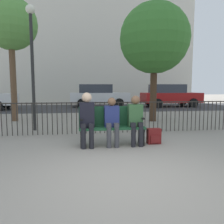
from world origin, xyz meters
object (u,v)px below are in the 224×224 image
at_px(seated_person_0, 87,116).
at_px(seated_person_2, 136,118).
at_px(park_bench, 112,125).
at_px(parked_car_0, 170,95).
at_px(seated_person_1, 112,119).
at_px(lamp_post, 32,50).
at_px(backpack, 154,136).
at_px(tree_0, 11,25).
at_px(tree_1, 154,39).
at_px(parked_car_1, 98,95).

bearing_deg(seated_person_0, seated_person_2, -0.21).
xyz_separation_m(park_bench, parked_car_0, (5.69, 10.01, 0.35)).
relative_size(seated_person_1, lamp_post, 0.29).
bearing_deg(seated_person_2, backpack, 6.48).
relative_size(seated_person_1, tree_0, 0.23).
bearing_deg(tree_1, parked_car_0, 61.99).
height_order(backpack, tree_0, tree_0).
bearing_deg(seated_person_1, parked_car_0, 60.65).
distance_m(tree_1, lamp_post, 4.70).
relative_size(seated_person_2, backpack, 3.15).
relative_size(tree_1, parked_car_1, 1.12).
xyz_separation_m(seated_person_0, backpack, (1.63, 0.05, -0.53)).
relative_size(tree_0, parked_car_0, 1.18).
bearing_deg(parked_car_1, parked_car_0, -8.57).
height_order(tree_0, lamp_post, tree_0).
distance_m(seated_person_2, parked_car_1, 10.92).
bearing_deg(backpack, lamp_post, 145.98).
bearing_deg(park_bench, tree_0, 128.53).
relative_size(lamp_post, parked_car_1, 0.93).
distance_m(seated_person_1, seated_person_2, 0.57).
relative_size(seated_person_1, seated_person_2, 0.96).
xyz_separation_m(tree_1, parked_car_1, (-1.66, 7.31, -2.47)).
distance_m(seated_person_2, backpack, 0.68).
relative_size(park_bench, lamp_post, 0.40).
height_order(lamp_post, parked_car_0, lamp_post).
bearing_deg(parked_car_0, seated_person_2, -116.85).
distance_m(backpack, tree_0, 7.28).
relative_size(backpack, tree_1, 0.08).
relative_size(seated_person_0, seated_person_2, 1.07).
bearing_deg(tree_0, seated_person_2, -48.04).
relative_size(park_bench, parked_car_1, 0.37).
bearing_deg(parked_car_0, seated_person_0, -121.79).
distance_m(backpack, parked_car_1, 10.89).
bearing_deg(backpack, tree_0, 135.57).
distance_m(tree_1, parked_car_1, 7.89).
relative_size(seated_person_1, parked_car_1, 0.27).
relative_size(parked_car_0, parked_car_1, 1.00).
height_order(tree_0, tree_1, tree_0).
bearing_deg(tree_1, tree_0, 171.57).
relative_size(seated_person_2, tree_1, 0.25).
bearing_deg(seated_person_2, tree_1, 65.31).
distance_m(tree_1, parked_car_0, 7.80).
distance_m(seated_person_1, tree_1, 5.02).
distance_m(park_bench, tree_0, 6.48).
bearing_deg(backpack, seated_person_2, -173.52).
distance_m(seated_person_1, tree_0, 6.48).
relative_size(seated_person_2, parked_car_0, 0.28).
height_order(park_bench, tree_1, tree_1).
height_order(seated_person_2, parked_car_0, parked_car_0).
bearing_deg(parked_car_0, tree_1, -118.01).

